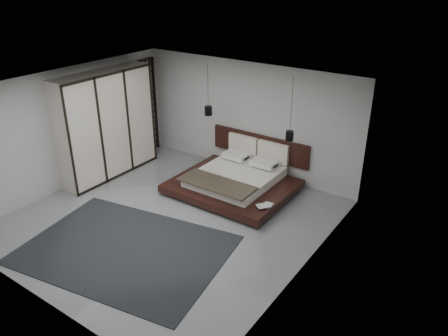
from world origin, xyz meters
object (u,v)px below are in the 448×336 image
Objects in this scene: pendant_left at (208,111)px; wardrobe at (106,125)px; pendant_right at (290,135)px; rug at (125,249)px; lattice_screen at (145,107)px; bed at (236,179)px.

pendant_left is 2.52m from wardrobe.
pendant_right is 0.38× the size of rug.
pendant_right is at bearing 19.21° from wardrobe.
pendant_right is at bearing -1.60° from lattice_screen.
wardrobe is 0.72× the size of rug.
lattice_screen is 0.97× the size of wardrobe.
lattice_screen is at bearing 170.93° from bed.
lattice_screen is 0.97× the size of bed.
pendant_right reaches higher than bed.
pendant_right is at bearing 67.60° from rug.
bed is at bearing -20.56° from pendant_left.
lattice_screen is 1.62m from wardrobe.
rug is at bearing -112.40° from pendant_right.
bed is 1.80m from pendant_left.
wardrobe is (-2.02, -1.47, -0.34)m from pendant_left.
rug is (2.73, -2.15, -1.30)m from wardrobe.
pendant_left reaches higher than rug.
lattice_screen is 2.30m from pendant_left.
lattice_screen reaches higher than rug.
bed is 1.88× the size of pendant_right.
rug is (-0.39, -3.21, -0.27)m from bed.
lattice_screen is 1.82× the size of pendant_right.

